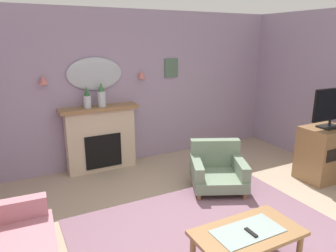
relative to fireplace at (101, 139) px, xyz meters
The scene contains 15 objects.
floor 2.94m from the fireplace, 77.84° to the right, with size 7.30×6.97×0.10m, color tan.
wall_back 1.05m from the fireplace, 20.09° to the left, with size 7.30×0.10×2.81m, color #9E8CA8.
patterned_rug 2.74m from the fireplace, 76.94° to the right, with size 3.20×2.40×0.01m, color #7F5B6B.
fireplace is the anchor object (origin of this frame).
mantel_vase_right 0.78m from the fireplace, behind, with size 0.13×0.13×0.37m.
mantel_vase_centre 0.77m from the fireplace, 29.53° to the right, with size 0.14×0.14×0.43m.
wall_mirror 1.15m from the fireplace, 90.00° to the left, with size 0.96×0.06×0.56m, color #B2BCC6.
wall_sconce_left 1.38m from the fireplace, behind, with size 0.14×0.14×0.14m, color #D17066.
wall_sconce_right 1.38m from the fireplace, ahead, with size 0.14×0.14×0.14m, color #D17066.
framed_picture 1.91m from the fireplace, ahead, with size 0.28×0.03×0.36m, color #4C6B56.
coffee_table 3.27m from the fireplace, 79.70° to the right, with size 1.10×0.60×0.45m.
tv_remote 3.31m from the fireplace, 79.86° to the right, with size 0.04×0.16×0.02m, color black.
armchair_in_corner 2.12m from the fireplace, 47.07° to the right, with size 1.07×1.08×0.71m.
tv_cabinet 3.84m from the fireplace, 33.36° to the right, with size 0.80×0.57×0.90m.
tv_flatscreen 3.91m from the fireplace, 33.62° to the right, with size 0.84×0.24×0.65m.
Camera 1 is at (-1.98, -2.43, 2.29)m, focal length 33.29 mm.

